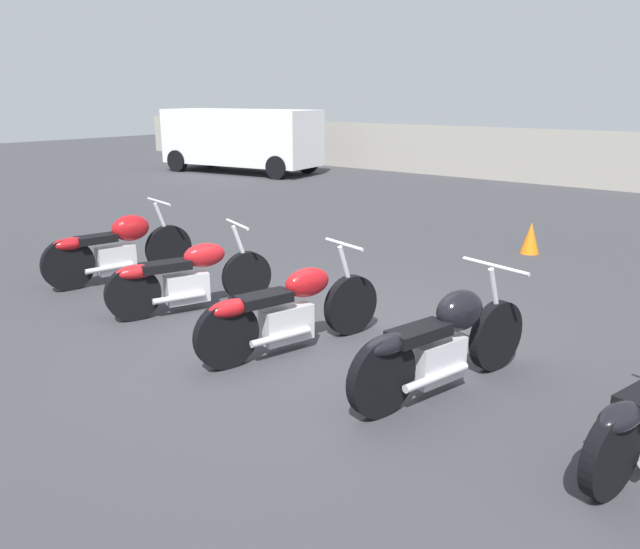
# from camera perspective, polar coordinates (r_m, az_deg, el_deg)

# --- Properties ---
(ground_plane) EXTENTS (60.00, 60.00, 0.00)m
(ground_plane) POSITION_cam_1_polar(r_m,az_deg,el_deg) (6.58, -0.72, -5.69)
(ground_plane) COLOR #38383D
(fence_back) EXTENTS (40.00, 0.04, 1.53)m
(fence_back) POSITION_cam_1_polar(r_m,az_deg,el_deg) (18.23, 26.77, 9.13)
(fence_back) COLOR #9E998E
(fence_back) RESTS_ON ground_plane
(motorcycle_slot_0) EXTENTS (0.76, 2.05, 1.04)m
(motorcycle_slot_0) POSITION_cam_1_polar(r_m,az_deg,el_deg) (8.84, -17.96, 2.36)
(motorcycle_slot_0) COLOR black
(motorcycle_slot_0) RESTS_ON ground_plane
(motorcycle_slot_1) EXTENTS (0.91, 1.90, 0.99)m
(motorcycle_slot_1) POSITION_cam_1_polar(r_m,az_deg,el_deg) (7.39, -12.00, -0.22)
(motorcycle_slot_1) COLOR black
(motorcycle_slot_1) RESTS_ON ground_plane
(motorcycle_slot_2) EXTENTS (0.78, 2.06, 1.01)m
(motorcycle_slot_2) POSITION_cam_1_polar(r_m,az_deg,el_deg) (6.10, -2.88, -3.29)
(motorcycle_slot_2) COLOR black
(motorcycle_slot_2) RESTS_ON ground_plane
(motorcycle_slot_3) EXTENTS (0.78, 2.05, 1.02)m
(motorcycle_slot_3) POSITION_cam_1_polar(r_m,az_deg,el_deg) (5.35, 11.09, -6.10)
(motorcycle_slot_3) COLOR black
(motorcycle_slot_3) RESTS_ON ground_plane
(parked_van) EXTENTS (5.38, 2.69, 2.00)m
(parked_van) POSITION_cam_1_polar(r_m,az_deg,el_deg) (20.77, -7.24, 12.33)
(parked_van) COLOR white
(parked_van) RESTS_ON ground_plane
(traffic_cone_far) EXTENTS (0.30, 0.30, 0.50)m
(traffic_cone_far) POSITION_cam_1_polar(r_m,az_deg,el_deg) (10.50, 18.69, 3.19)
(traffic_cone_far) COLOR orange
(traffic_cone_far) RESTS_ON ground_plane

